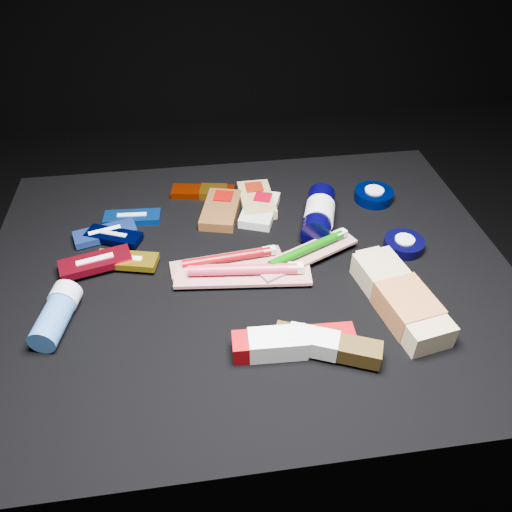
{
  "coord_description": "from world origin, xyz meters",
  "views": [
    {
      "loc": [
        -0.08,
        -0.69,
        1.02
      ],
      "look_at": [
        0.01,
        0.01,
        0.42
      ],
      "focal_mm": 35.0,
      "sensor_mm": 36.0,
      "label": 1
    }
  ],
  "objects": [
    {
      "name": "ground",
      "position": [
        0.0,
        0.0,
        0.0
      ],
      "size": [
        3.0,
        3.0,
        0.0
      ],
      "primitive_type": "plane",
      "color": "black",
      "rests_on": "ground"
    },
    {
      "name": "cloth_table",
      "position": [
        0.0,
        0.0,
        0.2
      ],
      "size": [
        0.98,
        0.78,
        0.4
      ],
      "primitive_type": "cube",
      "color": "black",
      "rests_on": "ground"
    },
    {
      "name": "luna_bar_0",
      "position": [
        -0.22,
        0.18,
        0.41
      ],
      "size": [
        0.12,
        0.05,
        0.02
      ],
      "rotation": [
        0.0,
        0.0,
        -0.06
      ],
      "color": "navy",
      "rests_on": "cloth_table"
    },
    {
      "name": "luna_bar_1",
      "position": [
        -0.27,
        0.13,
        0.41
      ],
      "size": [
        0.13,
        0.08,
        0.02
      ],
      "rotation": [
        0.0,
        0.0,
        0.27
      ],
      "color": "#264AB8",
      "rests_on": "cloth_table"
    },
    {
      "name": "luna_bar_2",
      "position": [
        -0.25,
        0.12,
        0.41
      ],
      "size": [
        0.12,
        0.08,
        0.01
      ],
      "rotation": [
        0.0,
        0.0,
        -0.41
      ],
      "color": "black",
      "rests_on": "cloth_table"
    },
    {
      "name": "luna_bar_3",
      "position": [
        -0.22,
        0.04,
        0.41
      ],
      "size": [
        0.12,
        0.07,
        0.02
      ],
      "rotation": [
        0.0,
        0.0,
        -0.25
      ],
      "color": "#B68C12",
      "rests_on": "cloth_table"
    },
    {
      "name": "luna_bar_4",
      "position": [
        -0.28,
        0.04,
        0.42
      ],
      "size": [
        0.14,
        0.08,
        0.02
      ],
      "rotation": [
        0.0,
        0.0,
        0.26
      ],
      "color": "maroon",
      "rests_on": "cloth_table"
    },
    {
      "name": "clif_bar_0",
      "position": [
        -0.03,
        0.19,
        0.41
      ],
      "size": [
        0.1,
        0.15,
        0.02
      ],
      "rotation": [
        0.0,
        0.0,
        -0.26
      ],
      "color": "#553116",
      "rests_on": "cloth_table"
    },
    {
      "name": "clif_bar_1",
      "position": [
        0.05,
        0.18,
        0.41
      ],
      "size": [
        0.1,
        0.14,
        0.02
      ],
      "rotation": [
        0.0,
        0.0,
        -0.36
      ],
      "color": "#BABBB3",
      "rests_on": "cloth_table"
    },
    {
      "name": "clif_bar_2",
      "position": [
        0.04,
        0.21,
        0.41
      ],
      "size": [
        0.07,
        0.13,
        0.02
      ],
      "rotation": [
        0.0,
        0.0,
        0.02
      ],
      "color": "#987C4B",
      "rests_on": "cloth_table"
    },
    {
      "name": "power_bar",
      "position": [
        -0.06,
        0.26,
        0.41
      ],
      "size": [
        0.14,
        0.07,
        0.02
      ],
      "rotation": [
        0.0,
        0.0,
        -0.18
      ],
      "color": "#7B1801",
      "rests_on": "cloth_table"
    },
    {
      "name": "lotion_bottle",
      "position": [
        0.16,
        0.11,
        0.43
      ],
      "size": [
        0.1,
        0.19,
        0.06
      ],
      "rotation": [
        0.0,
        0.0,
        -0.33
      ],
      "color": "black",
      "rests_on": "cloth_table"
    },
    {
      "name": "cream_tin_upper",
      "position": [
        0.3,
        0.19,
        0.41
      ],
      "size": [
        0.08,
        0.08,
        0.03
      ],
      "rotation": [
        0.0,
        0.0,
        -0.22
      ],
      "color": "black",
      "rests_on": "cloth_table"
    },
    {
      "name": "cream_tin_lower",
      "position": [
        0.31,
        0.02,
        0.41
      ],
      "size": [
        0.08,
        0.08,
        0.02
      ],
      "rotation": [
        0.0,
        0.0,
        -0.11
      ],
      "color": "black",
      "rests_on": "cloth_table"
    },
    {
      "name": "bodywash_bottle",
      "position": [
        0.24,
        -0.14,
        0.42
      ],
      "size": [
        0.11,
        0.23,
        0.05
      ],
      "rotation": [
        0.0,
        0.0,
        0.18
      ],
      "color": "tan",
      "rests_on": "cloth_table"
    },
    {
      "name": "deodorant_stick",
      "position": [
        -0.33,
        -0.09,
        0.42
      ],
      "size": [
        0.07,
        0.13,
        0.05
      ],
      "rotation": [
        0.0,
        0.0,
        -0.22
      ],
      "color": "#3263A7",
      "rests_on": "cloth_table"
    },
    {
      "name": "toothbrush_pack_0",
      "position": [
        -0.04,
        0.02,
        0.41
      ],
      "size": [
        0.22,
        0.07,
        0.02
      ],
      "rotation": [
        0.0,
        0.0,
        0.1
      ],
      "color": "#ACA4A0",
      "rests_on": "cloth_table"
    },
    {
      "name": "toothbrush_pack_1",
      "position": [
        -0.01,
        -0.03,
        0.42
      ],
      "size": [
        0.25,
        0.08,
        0.03
      ],
      "rotation": [
        0.0,
        0.0,
        -0.1
      ],
      "color": "beige",
      "rests_on": "cloth_table"
    },
    {
      "name": "toothbrush_pack_2",
      "position": [
        0.11,
        0.01,
        0.42
      ],
      "size": [
        0.21,
        0.13,
        0.02
      ],
      "rotation": [
        0.0,
        0.0,
        0.44
      ],
      "color": "#BCB3AF",
      "rests_on": "cloth_table"
    },
    {
      "name": "toothpaste_carton_red",
      "position": [
        0.04,
        -0.2,
        0.42
      ],
      "size": [
        0.19,
        0.05,
        0.04
      ],
      "rotation": [
        0.0,
        0.0,
        -0.04
      ],
      "color": "#8D0408",
      "rests_on": "cloth_table"
    },
    {
      "name": "toothpaste_carton_green",
      "position": [
        0.09,
        -0.21,
        0.42
      ],
      "size": [
        0.17,
        0.1,
        0.03
      ],
      "rotation": [
        0.0,
        0.0,
        -0.4
      ],
      "color": "#3F2D0F",
      "rests_on": "cloth_table"
    }
  ]
}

